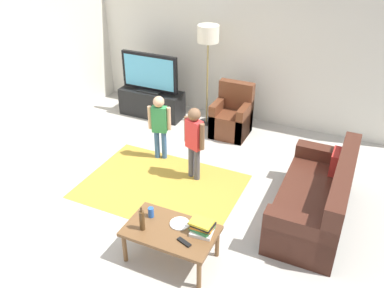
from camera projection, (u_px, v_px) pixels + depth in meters
ground at (173, 207)px, 5.41m from camera, size 7.80×7.80×0.00m
wall_back at (250, 46)px, 7.09m from camera, size 6.00×0.12×2.70m
area_rug at (161, 186)px, 5.81m from camera, size 2.20×1.60×0.01m
tv_stand at (152, 103)px, 7.68m from camera, size 1.20×0.44×0.50m
tv at (150, 73)px, 7.36m from camera, size 1.10×0.28×0.71m
couch at (319, 201)px, 5.06m from camera, size 0.80×1.80×0.86m
armchair at (232, 118)px, 7.04m from camera, size 0.60×0.60×0.90m
floor_lamp at (208, 39)px, 6.76m from camera, size 0.36×0.36×1.78m
child_near_tv at (160, 122)px, 6.16m from camera, size 0.34×0.18×1.05m
child_center at (194, 137)px, 5.67m from camera, size 0.35×0.21×1.12m
coffee_table at (171, 233)px, 4.44m from camera, size 1.00×0.60×0.42m
book_stack at (202, 227)px, 4.34m from camera, size 0.26×0.24×0.15m
bottle at (142, 220)px, 4.36m from camera, size 0.06×0.06×0.30m
tv_remote at (184, 242)px, 4.24m from camera, size 0.18×0.10×0.02m
soda_can at (151, 212)px, 4.58m from camera, size 0.07×0.07×0.12m
plate at (180, 224)px, 4.49m from camera, size 0.22×0.22×0.02m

